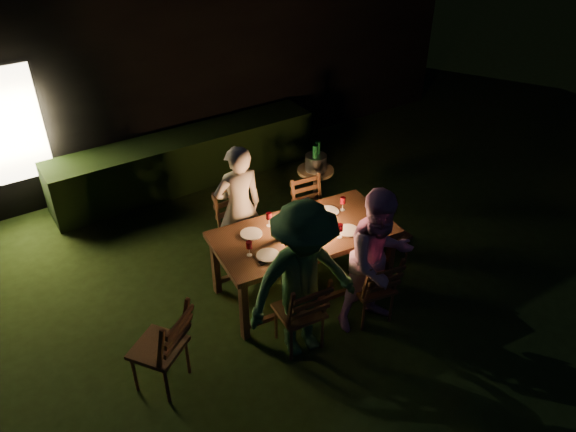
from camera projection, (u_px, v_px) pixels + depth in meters
garden_envelope at (149, 39)px, 9.94m from camera, size 40.00×40.00×3.20m
dining_table at (304, 237)px, 6.36m from camera, size 2.14×1.23×0.85m
chair_near_left at (300, 323)px, 5.88m from camera, size 0.50×0.53×1.02m
chair_near_right at (371, 298)px, 6.23m from camera, size 0.50×0.53×0.96m
chair_far_left at (242, 244)px, 7.01m from camera, size 0.48×0.52×1.06m
chair_far_right at (312, 225)px, 7.41m from camera, size 0.47×0.50×0.95m
chair_end at (389, 243)px, 7.10m from camera, size 0.44×0.41×0.90m
chair_spare at (162, 360)px, 5.45m from camera, size 0.67×0.68×1.05m
person_house_side at (239, 208)px, 6.77m from camera, size 0.64×0.46×1.65m
person_opp_right at (378, 261)px, 5.88m from camera, size 0.89×0.72×1.69m
person_opp_left at (303, 282)px, 5.51m from camera, size 1.23×0.79×1.81m
lantern at (306, 217)px, 6.29m from camera, size 0.16×0.16×0.35m
plate_far_left at (251, 234)px, 6.27m from camera, size 0.25×0.25×0.01m
plate_near_left at (268, 255)px, 5.94m from camera, size 0.25×0.25×0.01m
plate_far_right at (328, 211)px, 6.65m from camera, size 0.25×0.25×0.01m
plate_near_right at (348, 230)px, 6.32m from camera, size 0.25×0.25×0.01m
wineglass_a at (269, 219)px, 6.36m from camera, size 0.06×0.06×0.18m
wineglass_b at (249, 248)px, 5.91m from camera, size 0.06×0.06×0.18m
wineglass_c at (340, 231)px, 6.17m from camera, size 0.06×0.06×0.18m
wineglass_d at (343, 204)px, 6.64m from camera, size 0.06×0.06×0.18m
wineglass_e at (309, 242)px, 6.01m from camera, size 0.06×0.06×0.18m
bottle_table at (284, 227)px, 6.15m from camera, size 0.07×0.07×0.28m
napkin_left at (306, 250)px, 6.02m from camera, size 0.18×0.14×0.01m
napkin_right at (359, 232)px, 6.30m from camera, size 0.18×0.14×0.01m
phone at (265, 262)px, 5.86m from camera, size 0.14×0.07×0.01m
side_table at (316, 174)px, 7.88m from camera, size 0.51×0.51×0.69m
ice_bucket at (316, 162)px, 7.78m from camera, size 0.30×0.30×0.22m
bottle_bucket_a at (315, 161)px, 7.70m from camera, size 0.07×0.07×0.32m
bottle_bucket_b at (317, 157)px, 7.80m from camera, size 0.07×0.07×0.32m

